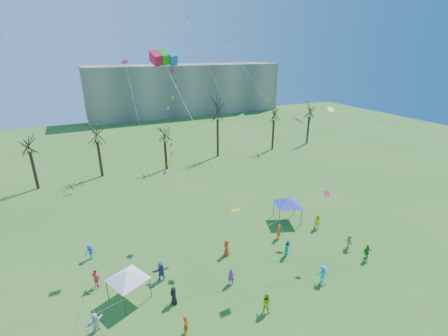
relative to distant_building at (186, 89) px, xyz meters
name	(u,v)px	position (x,y,z in m)	size (l,w,h in m)	color
ground	(266,321)	(-22.00, -82.00, -7.50)	(160.00, 160.00, 0.00)	#2B6720
distant_building	(186,89)	(0.00, 0.00, 0.00)	(60.00, 14.00, 15.00)	gray
bare_tree_row	(181,127)	(-16.59, -45.74, -0.66)	(68.07, 8.44, 11.33)	black
big_box_kite	(174,124)	(-25.63, -72.45, 6.19)	(3.01, 8.47, 21.98)	red
canopy_tent_white	(127,275)	(-31.00, -75.18, -5.09)	(3.43, 3.43, 2.84)	#3F3F44
canopy_tent_blue	(288,201)	(-11.63, -70.33, -4.93)	(3.80, 3.80, 3.03)	#3F3F44
festival_crowd	(228,269)	(-22.47, -76.24, -6.66)	(25.99, 13.87, 1.83)	red
small_kites_aloft	(220,121)	(-21.00, -71.51, 5.80)	(30.47, 18.45, 31.36)	orange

